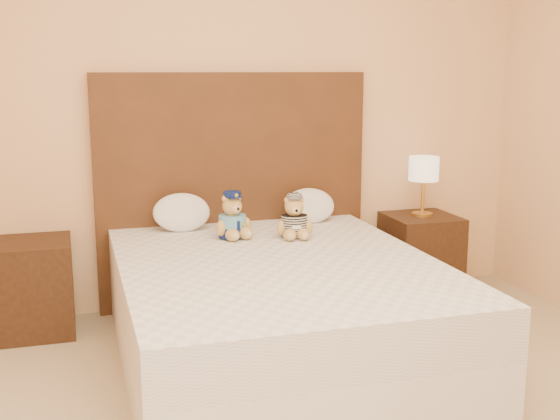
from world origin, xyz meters
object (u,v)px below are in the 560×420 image
object	(u,v)px
teddy_prisoner	(294,217)
pillow_right	(309,204)
bed	(278,311)
pillow_left	(182,211)
nightstand_left	(33,287)
teddy_police	(232,215)
nightstand_right	(420,255)
lamp	(424,172)

from	to	relation	value
teddy_prisoner	pillow_right	xyz separation A→B (m)	(0.23, 0.38, -0.01)
bed	pillow_left	distance (m)	0.99
nightstand_left	teddy_police	xyz separation A→B (m)	(1.14, -0.25, 0.41)
bed	nightstand_right	size ratio (longest dim) A/B	3.64
teddy_prisoner	bed	bearing A→B (deg)	-110.86
nightstand_right	teddy_prisoner	world-z (taller)	teddy_prisoner
bed	lamp	distance (m)	1.59
teddy_prisoner	pillow_left	bearing A→B (deg)	153.95
nightstand_right	pillow_left	world-z (taller)	pillow_left
nightstand_left	lamp	world-z (taller)	lamp
bed	teddy_police	distance (m)	0.70
pillow_right	teddy_police	bearing A→B (deg)	-153.91
teddy_prisoner	pillow_left	distance (m)	0.71
pillow_left	teddy_prisoner	bearing A→B (deg)	-32.60
bed	teddy_police	size ratio (longest dim) A/B	7.36
lamp	teddy_prisoner	bearing A→B (deg)	-160.88
teddy_police	pillow_right	world-z (taller)	teddy_police
teddy_prisoner	pillow_left	world-z (taller)	teddy_prisoner
lamp	teddy_police	distance (m)	1.40
bed	lamp	size ratio (longest dim) A/B	5.00
teddy_prisoner	lamp	bearing A→B (deg)	25.66
bed	pillow_right	distance (m)	1.03
bed	pillow_left	bearing A→B (deg)	113.86
lamp	pillow_left	xyz separation A→B (m)	(-1.62, 0.03, -0.18)
teddy_prisoner	pillow_left	size ratio (longest dim) A/B	0.72
teddy_prisoner	pillow_left	xyz separation A→B (m)	(-0.60, 0.38, -0.00)
lamp	teddy_police	xyz separation A→B (m)	(-1.36, -0.25, -0.16)
bed	nightstand_right	distance (m)	1.48
teddy_police	lamp	bearing A→B (deg)	-5.94
bed	pillow_right	size ratio (longest dim) A/B	5.98
nightstand_right	lamp	distance (m)	0.57
bed	nightstand_left	bearing A→B (deg)	147.38
nightstand_left	nightstand_right	xyz separation A→B (m)	(2.50, 0.00, 0.00)
nightstand_left	teddy_police	size ratio (longest dim) A/B	2.02
nightstand_right	teddy_police	size ratio (longest dim) A/B	2.02
nightstand_right	teddy_police	world-z (taller)	teddy_police
nightstand_left	teddy_police	distance (m)	1.23
teddy_police	teddy_prisoner	distance (m)	0.36
pillow_left	pillow_right	bearing A→B (deg)	0.00
pillow_left	lamp	bearing A→B (deg)	-1.06
lamp	nightstand_left	bearing A→B (deg)	180.00
nightstand_right	lamp	xyz separation A→B (m)	(-0.00, 0.00, 0.57)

